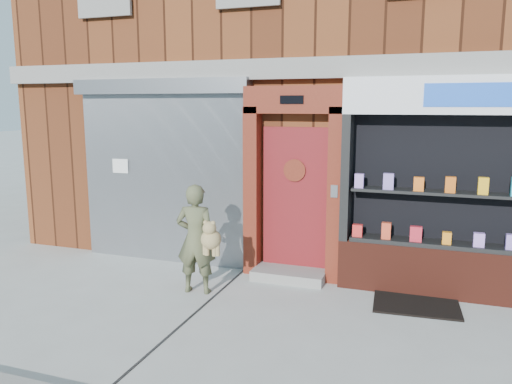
% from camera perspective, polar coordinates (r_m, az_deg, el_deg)
% --- Properties ---
extents(ground, '(80.00, 80.00, 0.00)m').
position_cam_1_polar(ground, '(6.05, 6.48, -15.85)').
color(ground, '#9E9E99').
rests_on(ground, ground).
extents(building, '(12.00, 8.16, 8.00)m').
position_cam_1_polar(building, '(11.46, 13.86, 16.52)').
color(building, '#512512').
rests_on(building, ground).
extents(shutter_bay, '(3.10, 0.30, 3.04)m').
position_cam_1_polar(shutter_bay, '(8.41, -10.57, 3.57)').
color(shutter_bay, gray).
rests_on(shutter_bay, ground).
extents(red_door_bay, '(1.52, 0.58, 2.90)m').
position_cam_1_polar(red_door_bay, '(7.53, 4.28, 0.97)').
color(red_door_bay, '#611D10').
rests_on(red_door_bay, ground).
extents(pharmacy_bay, '(3.50, 0.41, 3.00)m').
position_cam_1_polar(pharmacy_bay, '(7.27, 23.54, -0.83)').
color(pharmacy_bay, '#571F14').
rests_on(pharmacy_bay, ground).
extents(woman, '(0.76, 0.54, 1.55)m').
position_cam_1_polar(woman, '(7.03, -6.75, -5.33)').
color(woman, '#535739').
rests_on(woman, ground).
extents(doormat, '(1.15, 0.84, 0.03)m').
position_cam_1_polar(doormat, '(7.09, 17.84, -12.17)').
color(doormat, black).
rests_on(doormat, ground).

